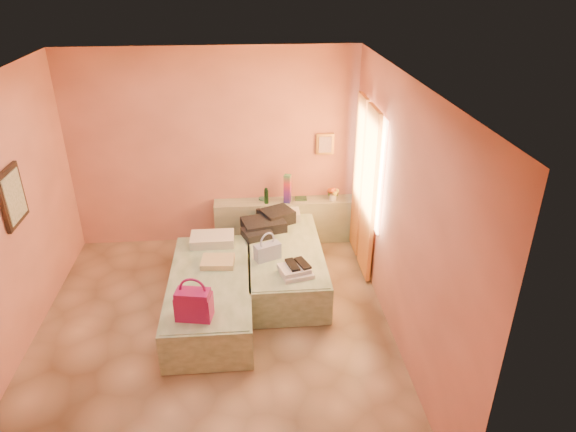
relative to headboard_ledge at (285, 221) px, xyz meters
name	(u,v)px	position (x,y,z in m)	size (l,w,h in m)	color
ground	(214,335)	(-0.98, -2.10, -0.33)	(4.50, 4.50, 0.00)	tan
room_walls	(225,167)	(-0.77, -1.53, 1.46)	(4.02, 4.51, 2.81)	#EE977F
headboard_ledge	(285,221)	(0.00, 0.00, 0.00)	(2.05, 0.30, 0.65)	#A6AD8E
bed_left	(211,296)	(-1.01, -1.70, -0.08)	(0.90, 2.00, 0.50)	beige
bed_right	(285,263)	(-0.10, -1.05, -0.08)	(0.90, 2.00, 0.50)	beige
water_bottle	(266,196)	(-0.27, -0.06, 0.44)	(0.06, 0.06, 0.22)	#153B1F
rainbow_box	(287,189)	(0.03, -0.05, 0.53)	(0.09, 0.09, 0.42)	#9C135A
small_dish	(262,199)	(-0.33, 0.06, 0.34)	(0.11, 0.11, 0.03)	#478260
green_book	(301,199)	(0.23, 0.02, 0.34)	(0.17, 0.12, 0.03)	#284C30
flower_vase	(333,193)	(0.69, -0.05, 0.44)	(0.18, 0.18, 0.23)	white
magenta_handbag	(194,304)	(-1.12, -2.42, 0.34)	(0.36, 0.20, 0.34)	#9C135A
khaki_garment	(218,262)	(-0.93, -1.41, 0.21)	(0.39, 0.31, 0.07)	tan
clothes_pile	(267,223)	(-0.29, -0.57, 0.26)	(0.60, 0.60, 0.18)	black
blue_handbag	(268,252)	(-0.33, -1.34, 0.28)	(0.32, 0.14, 0.20)	#4663AA
towel_stack	(296,271)	(-0.02, -1.73, 0.23)	(0.35, 0.30, 0.10)	white
sandal_pair	(298,264)	(0.01, -1.68, 0.29)	(0.20, 0.27, 0.03)	black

